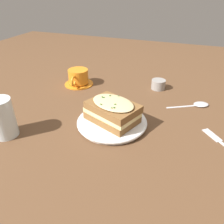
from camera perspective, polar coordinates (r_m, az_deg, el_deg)
ground_plane at (r=0.70m, az=-1.44°, el=-4.27°), size 2.40×2.40×0.00m
dinner_plate at (r=0.71m, az=0.00°, el=-2.61°), size 0.23×0.23×0.02m
sandwich at (r=0.68m, az=0.11°, el=0.24°), size 0.19×0.16×0.07m
teacup_with_saucer at (r=0.99m, az=-8.77°, el=8.82°), size 0.13×0.14×0.07m
water_glass at (r=0.71m, az=-26.73°, el=-1.43°), size 0.07×0.07×0.12m
fork at (r=0.71m, az=26.34°, el=-6.84°), size 0.12×0.14×0.00m
spoon at (r=0.88m, az=21.69°, el=1.82°), size 0.15×0.10×0.01m
condiment_pot at (r=0.96m, az=12.01°, el=7.06°), size 0.06×0.06×0.04m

